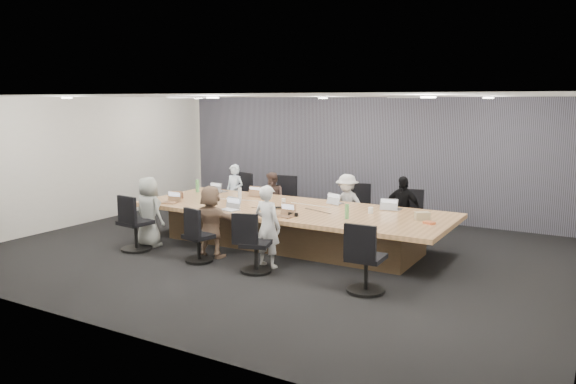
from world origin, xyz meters
The scene contains 40 objects.
floor centered at (0.00, 0.00, 0.00)m, with size 10.00×8.00×0.00m, color black.
ceiling centered at (0.00, 0.00, 2.80)m, with size 10.00×8.00×0.00m, color white.
wall_back centered at (0.00, 4.00, 1.40)m, with size 10.00×2.80×0.00m, color beige.
wall_front centered at (0.00, -4.00, 1.40)m, with size 10.00×2.80×0.00m, color beige.
wall_left centered at (-5.00, 0.00, 1.40)m, with size 8.00×2.80×0.00m, color beige.
curtain centered at (0.00, 3.92, 1.40)m, with size 9.80×0.04×2.80m, color #504E5B.
conference_table centered at (0.00, 0.50, 0.40)m, with size 6.00×2.20×0.74m.
chair_0 centered at (-2.25, 2.20, 0.43)m, with size 0.58×0.58×0.86m, color black, non-canonical shape.
chair_1 centered at (-1.23, 2.20, 0.44)m, with size 0.59×0.59×0.87m, color black, non-canonical shape.
chair_2 centered at (0.54, 2.20, 0.40)m, with size 0.54×0.54×0.79m, color black, non-canonical shape.
chair_3 centered at (1.71, 2.20, 0.37)m, with size 0.50×0.50×0.74m, color black, non-canonical shape.
chair_4 centered at (-2.29, -1.20, 0.44)m, with size 0.59×0.59×0.88m, color black, non-canonical shape.
chair_5 centered at (-0.83, -1.20, 0.37)m, with size 0.50×0.50×0.74m, color black, non-canonical shape.
chair_6 centered at (0.34, -1.20, 0.39)m, with size 0.53×0.53×0.78m, color black, non-canonical shape.
chair_7 centered at (2.22, -1.20, 0.43)m, with size 0.58×0.58×0.86m, color black, non-canonical shape.
person_0 centered at (-2.25, 1.85, 0.64)m, with size 0.47×0.31×1.29m, color silver.
laptop_0 centered at (-2.25, 1.30, 0.75)m, with size 0.30×0.21×0.02m, color #B2B2B7.
person_1 centered at (-1.23, 1.85, 0.59)m, with size 0.57×0.44×1.17m, color #45322C.
laptop_1 centered at (-1.23, 1.30, 0.75)m, with size 0.31×0.21×0.02m, color #8C6647.
person_2 centered at (0.54, 1.85, 0.62)m, with size 0.81×0.46×1.25m, color silver.
laptop_2 centered at (0.54, 1.30, 0.75)m, with size 0.30×0.20×0.02m, color #B2B2B7.
person_3 centered at (1.71, 1.85, 0.65)m, with size 0.76×0.32×1.29m, color black.
laptop_3 centered at (1.71, 1.30, 0.75)m, with size 0.33×0.23×0.02m, color #B2B2B7.
person_4 centered at (-2.29, -0.85, 0.66)m, with size 0.65×0.42×1.32m, color gray.
laptop_4 centered at (-2.29, -0.30, 0.75)m, with size 0.29×0.20×0.02m, color #8C6647.
person_5 centered at (-0.83, -0.85, 0.64)m, with size 1.18×0.38×1.28m, color #7F614C.
laptop_5 centered at (-0.83, -0.30, 0.75)m, with size 0.34×0.23×0.02m, color #B2B2B7.
person_6 centered at (0.34, -0.85, 0.69)m, with size 0.50×0.33×1.37m, color silver.
laptop_6 centered at (0.34, -0.30, 0.75)m, with size 0.28×0.20×0.02m, color #8C6647.
bottle_green_left centered at (-2.65, 1.02, 0.88)m, with size 0.08×0.08×0.28m, color #5AA358.
bottle_green_right centered at (1.32, 0.12, 0.87)m, with size 0.07×0.07×0.25m, color #5AA358.
bottle_clear centered at (-1.34, 0.76, 0.86)m, with size 0.07×0.07×0.24m, color silver.
cup_white_far centered at (-0.34, 0.81, 0.79)m, with size 0.08×0.08×0.10m, color white.
cup_white_near centered at (1.50, 0.75, 0.79)m, with size 0.09×0.09×0.11m, color white.
mug_brown centered at (-2.45, 0.24, 0.80)m, with size 0.10×0.10×0.12m, color brown.
mic_left centered at (-0.26, 0.27, 0.75)m, with size 0.14×0.09×0.03m, color black.
mic_right centered at (-0.14, 0.34, 0.75)m, with size 0.13×0.09×0.03m, color black.
stapler centered at (0.43, -0.16, 0.77)m, with size 0.18×0.04×0.07m, color black.
canvas_bag centered at (2.45, 0.69, 0.80)m, with size 0.24×0.15×0.13m, color tan.
snack_packet centered at (2.65, 0.42, 0.76)m, with size 0.17×0.12×0.04m, color #D16135.
Camera 1 is at (5.14, -8.45, 2.74)m, focal length 35.00 mm.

